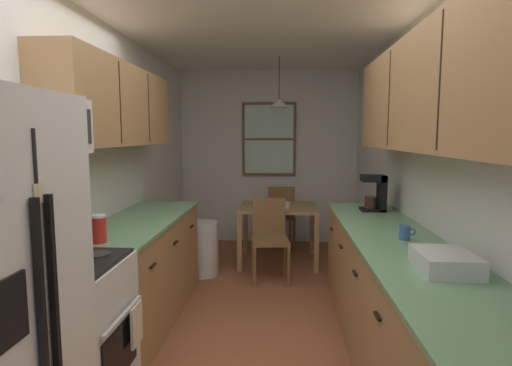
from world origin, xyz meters
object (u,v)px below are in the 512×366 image
object	(u,v)px
storage_canister	(98,229)
microwave_over_range	(31,126)
stove_range	(64,341)
dining_chair_near	(270,235)
trash_bin	(203,248)
dish_rack	(445,262)
coffee_maker	(376,192)
mug_spare	(405,232)
dining_chair_far	(280,214)
dining_table	(278,215)
table_serving_bowl	(283,204)

from	to	relation	value
storage_canister	microwave_over_range	bearing A→B (deg)	-102.38
stove_range	dining_chair_near	xyz separation A→B (m)	(1.07, 2.39, 0.03)
trash_bin	dish_rack	xyz separation A→B (m)	(1.76, -2.43, 0.64)
microwave_over_range	coffee_maker	distance (m)	2.88
storage_canister	mug_spare	world-z (taller)	storage_canister
microwave_over_range	mug_spare	xyz separation A→B (m)	(2.15, 0.69, -0.70)
dining_chair_far	microwave_over_range	bearing A→B (deg)	-109.62
mug_spare	trash_bin	bearing A→B (deg)	134.23
dining_table	mug_spare	size ratio (longest dim) A/B	8.75
dining_chair_far	dining_chair_near	bearing A→B (deg)	-95.06
dining_table	dish_rack	world-z (taller)	dish_rack
dining_chair_near	table_serving_bowl	distance (m)	0.64
dining_chair_far	coffee_maker	size ratio (longest dim) A/B	2.68
microwave_over_range	table_serving_bowl	world-z (taller)	microwave_over_range
mug_spare	dining_chair_far	bearing A→B (deg)	106.27
trash_bin	stove_range	bearing A→B (deg)	-96.78
microwave_over_range	coffee_maker	bearing A→B (deg)	38.96
dining_table	dining_chair_far	distance (m)	0.63
coffee_maker	table_serving_bowl	distance (m)	1.50
mug_spare	dish_rack	bearing A→B (deg)	-88.39
microwave_over_range	dining_chair_far	size ratio (longest dim) A/B	0.69
dining_chair_near	dining_table	bearing A→B (deg)	81.91
dining_chair_near	mug_spare	size ratio (longest dim) A/B	8.24
dining_table	dining_chair_near	distance (m)	0.63
table_serving_bowl	stove_range	bearing A→B (deg)	-112.29
dish_rack	dining_chair_far	bearing A→B (deg)	103.72
microwave_over_range	dining_table	size ratio (longest dim) A/B	0.65
dining_chair_far	dish_rack	bearing A→B (deg)	-76.28
table_serving_bowl	dining_chair_far	bearing A→B (deg)	93.04
coffee_maker	table_serving_bowl	bearing A→B (deg)	126.18
microwave_over_range	dish_rack	world-z (taller)	microwave_over_range
dining_chair_far	dish_rack	xyz separation A→B (m)	(0.87, -3.58, 0.45)
microwave_over_range	storage_canister	bearing A→B (deg)	77.62
mug_spare	storage_canister	bearing A→B (deg)	-174.36
microwave_over_range	dish_rack	distance (m)	2.28
coffee_maker	mug_spare	distance (m)	1.09
stove_range	storage_canister	size ratio (longest dim) A/B	5.95
dining_chair_far	trash_bin	xyz separation A→B (m)	(-0.88, -1.14, -0.19)
storage_canister	coffee_maker	xyz separation A→B (m)	(2.08, 1.28, 0.08)
dish_rack	storage_canister	bearing A→B (deg)	167.75
trash_bin	storage_canister	distance (m)	2.12
table_serving_bowl	storage_canister	bearing A→B (deg)	-116.29
dining_chair_near	storage_canister	bearing A→B (deg)	-119.51
dining_table	coffee_maker	size ratio (longest dim) A/B	2.85
stove_range	mug_spare	distance (m)	2.20
dish_rack	stove_range	bearing A→B (deg)	-178.73
trash_bin	coffee_maker	size ratio (longest dim) A/B	1.84
microwave_over_range	dining_table	xyz separation A→B (m)	(1.27, 3.00, -1.04)
dish_rack	coffee_maker	bearing A→B (deg)	89.04
storage_canister	table_serving_bowl	bearing A→B (deg)	63.71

